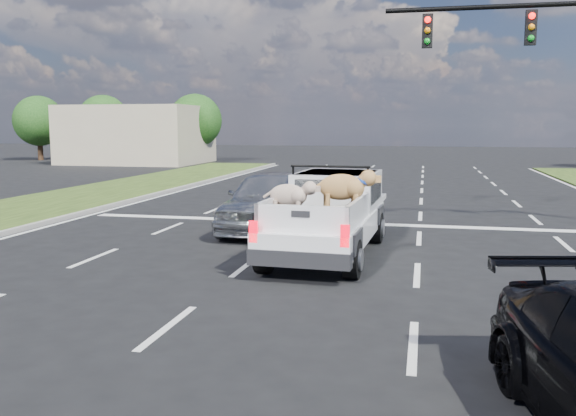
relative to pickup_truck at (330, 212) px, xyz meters
name	(u,v)px	position (x,y,z in m)	size (l,w,h in m)	color
ground	(285,336)	(0.24, -5.57, -0.96)	(160.00, 160.00, 0.00)	black
road_markings	(345,246)	(0.24, 0.99, -0.95)	(17.75, 60.00, 0.01)	silver
curb_left	(4,233)	(-8.81, 0.43, -0.89)	(0.15, 60.00, 0.14)	gray
building_left	(138,135)	(-19.76, 30.43, 1.24)	(10.00, 8.00, 4.40)	tan
tree_far_a	(39,121)	(-29.76, 32.43, 2.33)	(4.20, 4.20, 5.40)	#332114
tree_far_b	(104,121)	(-23.76, 32.43, 2.33)	(4.20, 4.20, 5.40)	#332114
tree_far_c	(195,121)	(-15.76, 32.43, 2.33)	(4.20, 4.20, 5.40)	#332114
pickup_truck	(330,212)	(0.00, 0.00, 0.00)	(2.41, 5.48, 2.02)	black
silver_sedan	(269,200)	(-2.14, 2.83, -0.11)	(2.00, 4.97, 1.69)	#A8AAAF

